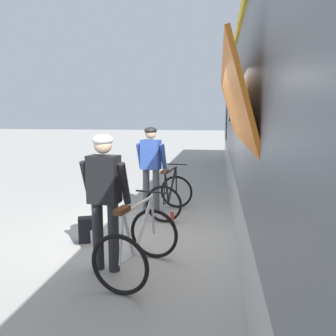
% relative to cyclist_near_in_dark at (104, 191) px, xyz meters
% --- Properties ---
extents(ground_plane, '(80.00, 80.00, 0.00)m').
position_rel_cyclist_near_in_dark_xyz_m(ground_plane, '(0.44, 1.19, -1.05)').
color(ground_plane, '#A09E99').
extents(cyclist_near_in_dark, '(0.64, 0.36, 1.76)m').
position_rel_cyclist_near_in_dark_xyz_m(cyclist_near_in_dark, '(0.00, 0.00, 0.00)').
color(cyclist_near_in_dark, '#232328').
rests_on(cyclist_near_in_dark, ground).
extents(cyclist_far_in_blue, '(0.65, 0.38, 1.76)m').
position_rel_cyclist_near_in_dark_xyz_m(cyclist_far_in_blue, '(0.05, 2.64, 0.00)').
color(cyclist_far_in_blue, '#4C515B').
rests_on(cyclist_far_in_blue, ground).
extents(bicycle_near_silver, '(0.89, 1.18, 0.99)m').
position_rel_cyclist_near_in_dark_xyz_m(bicycle_near_silver, '(0.44, -0.06, -0.65)').
color(bicycle_near_silver, black).
rests_on(bicycle_near_silver, ground).
extents(bicycle_far_black, '(0.82, 1.14, 0.99)m').
position_rel_cyclist_near_in_dark_xyz_m(bicycle_far_black, '(0.47, 2.48, -0.65)').
color(bicycle_far_black, black).
rests_on(bicycle_far_black, ground).
extents(backpack_on_platform, '(0.33, 0.27, 0.40)m').
position_rel_cyclist_near_in_dark_xyz_m(backpack_on_platform, '(-0.62, 0.86, -0.85)').
color(backpack_on_platform, black).
rests_on(backpack_on_platform, ground).
extents(water_bottle_near_the_bikes, '(0.07, 0.07, 0.23)m').
position_rel_cyclist_near_in_dark_xyz_m(water_bottle_near_the_bikes, '(0.59, 1.91, -0.94)').
color(water_bottle_near_the_bikes, red).
rests_on(water_bottle_near_the_bikes, ground).
extents(water_bottle_by_the_backpack, '(0.07, 0.07, 0.22)m').
position_rel_cyclist_near_in_dark_xyz_m(water_bottle_by_the_backpack, '(-0.52, 0.82, -0.95)').
color(water_bottle_by_the_backpack, silver).
rests_on(water_bottle_by_the_backpack, ground).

